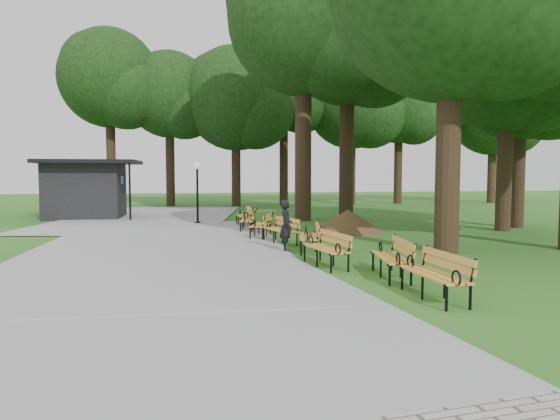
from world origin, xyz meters
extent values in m
plane|color=#26601B|center=(0.00, 0.00, 0.00)|extent=(100.00, 100.00, 0.00)
cube|color=#98989B|center=(-4.00, 3.00, 0.03)|extent=(12.00, 38.00, 0.06)
imported|color=black|center=(-0.16, 1.33, 0.76)|extent=(0.42, 0.59, 1.53)
cylinder|color=black|center=(-2.49, 10.34, 1.28)|extent=(0.10, 0.10, 2.56)
sphere|color=white|center=(-2.49, 10.34, 2.66)|extent=(0.32, 0.32, 0.32)
cone|color=#47301C|center=(3.15, 5.63, 0.45)|extent=(2.45, 2.45, 0.91)
cylinder|color=black|center=(4.36, 0.28, 3.60)|extent=(0.70, 0.70, 7.20)
cylinder|color=black|center=(9.51, 5.18, 3.16)|extent=(0.60, 0.60, 6.33)
sphere|color=black|center=(9.51, 5.18, 6.92)|extent=(5.90, 5.90, 5.90)
cylinder|color=black|center=(2.64, 11.08, 4.44)|extent=(0.80, 0.80, 8.88)
sphere|color=black|center=(2.64, 11.08, 9.71)|extent=(7.33, 7.33, 7.33)
cylinder|color=black|center=(5.25, 12.30, 4.28)|extent=(0.76, 0.76, 8.55)
sphere|color=black|center=(5.25, 12.30, 9.36)|extent=(7.09, 7.09, 7.09)
cylinder|color=black|center=(10.81, 6.12, 3.00)|extent=(0.56, 0.56, 6.00)
sphere|color=black|center=(10.81, 6.12, 6.56)|extent=(5.72, 5.72, 5.72)
camera|label=1|loc=(-3.09, -13.21, 2.26)|focal=32.67mm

